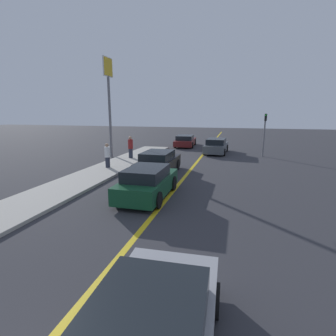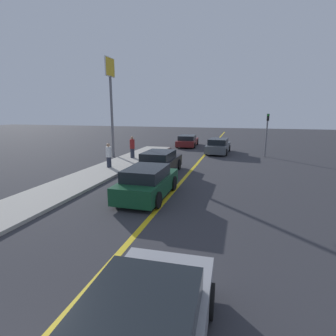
{
  "view_description": "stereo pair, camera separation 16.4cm",
  "coord_description": "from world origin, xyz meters",
  "px_view_note": "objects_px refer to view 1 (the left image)",
  "views": [
    {
      "loc": [
        2.79,
        -0.7,
        3.7
      ],
      "look_at": [
        -0.11,
        10.29,
        1.23
      ],
      "focal_mm": 28.0,
      "sensor_mm": 36.0,
      "label": 1
    },
    {
      "loc": [
        2.95,
        -0.65,
        3.7
      ],
      "look_at": [
        -0.11,
        10.29,
        1.23
      ],
      "focal_mm": 28.0,
      "sensor_mm": 36.0,
      "label": 2
    }
  ],
  "objects_px": {
    "car_near_right_lane": "(149,334)",
    "car_oncoming_far": "(185,141)",
    "pedestrian_near_curb": "(107,155)",
    "car_far_distant": "(158,163)",
    "pedestrian_mid_group": "(131,147)",
    "car_ahead_center": "(148,182)",
    "roadside_sign": "(109,88)",
    "car_parked_left_lot": "(216,146)",
    "traffic_light": "(265,130)"
  },
  "relations": [
    {
      "from": "car_far_distant",
      "to": "car_parked_left_lot",
      "type": "bearing_deg",
      "value": 72.74
    },
    {
      "from": "car_parked_left_lot",
      "to": "traffic_light",
      "type": "bearing_deg",
      "value": -10.88
    },
    {
      "from": "car_near_right_lane",
      "to": "car_oncoming_far",
      "type": "height_order",
      "value": "same"
    },
    {
      "from": "car_near_right_lane",
      "to": "car_oncoming_far",
      "type": "distance_m",
      "value": 24.96
    },
    {
      "from": "traffic_light",
      "to": "roadside_sign",
      "type": "bearing_deg",
      "value": -164.65
    },
    {
      "from": "car_far_distant",
      "to": "pedestrian_near_curb",
      "type": "distance_m",
      "value": 3.51
    },
    {
      "from": "car_ahead_center",
      "to": "car_oncoming_far",
      "type": "relative_size",
      "value": 0.86
    },
    {
      "from": "traffic_light",
      "to": "car_parked_left_lot",
      "type": "bearing_deg",
      "value": 166.4
    },
    {
      "from": "car_near_right_lane",
      "to": "car_ahead_center",
      "type": "bearing_deg",
      "value": 107.21
    },
    {
      "from": "car_far_distant",
      "to": "traffic_light",
      "type": "bearing_deg",
      "value": 49.89
    },
    {
      "from": "car_ahead_center",
      "to": "roadside_sign",
      "type": "bearing_deg",
      "value": 124.59
    },
    {
      "from": "pedestrian_near_curb",
      "to": "car_oncoming_far",
      "type": "bearing_deg",
      "value": 78.11
    },
    {
      "from": "car_far_distant",
      "to": "car_parked_left_lot",
      "type": "relative_size",
      "value": 0.98
    },
    {
      "from": "car_far_distant",
      "to": "roadside_sign",
      "type": "relative_size",
      "value": 0.55
    },
    {
      "from": "car_ahead_center",
      "to": "car_far_distant",
      "type": "distance_m",
      "value": 4.49
    },
    {
      "from": "pedestrian_mid_group",
      "to": "roadside_sign",
      "type": "relative_size",
      "value": 0.22
    },
    {
      "from": "car_far_distant",
      "to": "car_parked_left_lot",
      "type": "xyz_separation_m",
      "value": [
        2.73,
        8.85,
        -0.02
      ]
    },
    {
      "from": "car_near_right_lane",
      "to": "car_parked_left_lot",
      "type": "bearing_deg",
      "value": 89.89
    },
    {
      "from": "car_parked_left_lot",
      "to": "traffic_light",
      "type": "distance_m",
      "value": 4.3
    },
    {
      "from": "car_near_right_lane",
      "to": "pedestrian_near_curb",
      "type": "relative_size",
      "value": 2.49
    },
    {
      "from": "car_near_right_lane",
      "to": "car_far_distant",
      "type": "height_order",
      "value": "car_far_distant"
    },
    {
      "from": "car_far_distant",
      "to": "roadside_sign",
      "type": "height_order",
      "value": "roadside_sign"
    },
    {
      "from": "pedestrian_near_curb",
      "to": "car_far_distant",
      "type": "bearing_deg",
      "value": -3.67
    },
    {
      "from": "pedestrian_near_curb",
      "to": "pedestrian_mid_group",
      "type": "relative_size",
      "value": 0.93
    },
    {
      "from": "car_parked_left_lot",
      "to": "car_near_right_lane",
      "type": "bearing_deg",
      "value": -85.32
    },
    {
      "from": "pedestrian_mid_group",
      "to": "roadside_sign",
      "type": "distance_m",
      "value": 4.99
    },
    {
      "from": "car_ahead_center",
      "to": "pedestrian_near_curb",
      "type": "xyz_separation_m",
      "value": [
        -4.33,
        4.63,
        0.25
      ]
    },
    {
      "from": "car_far_distant",
      "to": "pedestrian_near_curb",
      "type": "height_order",
      "value": "pedestrian_near_curb"
    },
    {
      "from": "car_parked_left_lot",
      "to": "car_oncoming_far",
      "type": "relative_size",
      "value": 0.92
    },
    {
      "from": "car_ahead_center",
      "to": "roadside_sign",
      "type": "distance_m",
      "value": 11.99
    },
    {
      "from": "car_far_distant",
      "to": "pedestrian_mid_group",
      "type": "height_order",
      "value": "pedestrian_mid_group"
    },
    {
      "from": "car_ahead_center",
      "to": "car_near_right_lane",
      "type": "bearing_deg",
      "value": -70.92
    },
    {
      "from": "car_oncoming_far",
      "to": "pedestrian_near_curb",
      "type": "distance_m",
      "value": 12.8
    },
    {
      "from": "car_parked_left_lot",
      "to": "pedestrian_mid_group",
      "type": "xyz_separation_m",
      "value": [
        -6.16,
        -4.96,
        0.34
      ]
    },
    {
      "from": "car_parked_left_lot",
      "to": "roadside_sign",
      "type": "height_order",
      "value": "roadside_sign"
    },
    {
      "from": "car_parked_left_lot",
      "to": "pedestrian_mid_group",
      "type": "distance_m",
      "value": 7.91
    },
    {
      "from": "traffic_light",
      "to": "roadside_sign",
      "type": "relative_size",
      "value": 0.45
    },
    {
      "from": "car_far_distant",
      "to": "pedestrian_mid_group",
      "type": "distance_m",
      "value": 5.2
    },
    {
      "from": "car_parked_left_lot",
      "to": "traffic_light",
      "type": "height_order",
      "value": "traffic_light"
    },
    {
      "from": "car_oncoming_far",
      "to": "roadside_sign",
      "type": "distance_m",
      "value": 10.56
    },
    {
      "from": "car_far_distant",
      "to": "roadside_sign",
      "type": "bearing_deg",
      "value": 139.59
    },
    {
      "from": "car_near_right_lane",
      "to": "pedestrian_near_curb",
      "type": "xyz_separation_m",
      "value": [
        -6.93,
        12.06,
        0.33
      ]
    },
    {
      "from": "car_near_right_lane",
      "to": "car_far_distant",
      "type": "relative_size",
      "value": 0.91
    },
    {
      "from": "roadside_sign",
      "to": "car_far_distant",
      "type": "bearing_deg",
      "value": -40.31
    },
    {
      "from": "pedestrian_near_curb",
      "to": "traffic_light",
      "type": "relative_size",
      "value": 0.45
    },
    {
      "from": "pedestrian_near_curb",
      "to": "roadside_sign",
      "type": "bearing_deg",
      "value": 113.77
    },
    {
      "from": "pedestrian_near_curb",
      "to": "pedestrian_mid_group",
      "type": "height_order",
      "value": "pedestrian_mid_group"
    },
    {
      "from": "car_near_right_lane",
      "to": "roadside_sign",
      "type": "bearing_deg",
      "value": 116.25
    },
    {
      "from": "traffic_light",
      "to": "car_ahead_center",
      "type": "bearing_deg",
      "value": -115.19
    },
    {
      "from": "car_near_right_lane",
      "to": "car_oncoming_far",
      "type": "relative_size",
      "value": 0.82
    }
  ]
}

